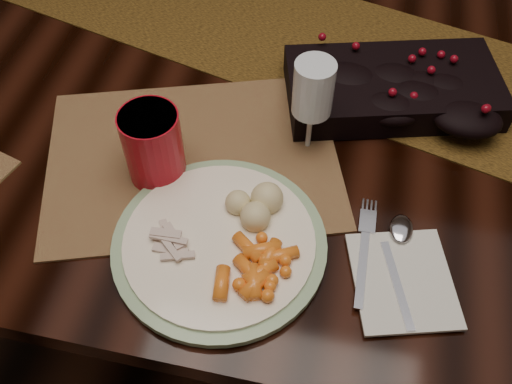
% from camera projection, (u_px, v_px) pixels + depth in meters
% --- Properties ---
extents(floor, '(5.00, 5.00, 0.00)m').
position_uv_depth(floor, '(281.00, 296.00, 1.59)').
color(floor, black).
rests_on(floor, ground).
extents(dining_table, '(1.80, 1.00, 0.75)m').
position_uv_depth(dining_table, '(287.00, 220.00, 1.29)').
color(dining_table, black).
rests_on(dining_table, floor).
extents(table_runner, '(1.67, 0.76, 0.00)m').
position_uv_depth(table_runner, '(286.00, 34.00, 1.10)').
color(table_runner, '#3E2710').
rests_on(table_runner, dining_table).
extents(centerpiece, '(0.39, 0.27, 0.07)m').
position_uv_depth(centerpiece, '(393.00, 84.00, 0.96)').
color(centerpiece, black).
rests_on(centerpiece, table_runner).
extents(placemat_main, '(0.54, 0.46, 0.00)m').
position_uv_depth(placemat_main, '(193.00, 158.00, 0.91)').
color(placemat_main, brown).
rests_on(placemat_main, dining_table).
extents(dinner_plate, '(0.35, 0.35, 0.02)m').
position_uv_depth(dinner_plate, '(219.00, 243.00, 0.80)').
color(dinner_plate, white).
rests_on(dinner_plate, placemat_main).
extents(baby_carrots, '(0.13, 0.11, 0.02)m').
position_uv_depth(baby_carrots, '(258.00, 269.00, 0.75)').
color(baby_carrots, orange).
rests_on(baby_carrots, dinner_plate).
extents(mashed_potatoes, '(0.09, 0.08, 0.04)m').
position_uv_depth(mashed_potatoes, '(250.00, 204.00, 0.80)').
color(mashed_potatoes, beige).
rests_on(mashed_potatoes, dinner_plate).
extents(turkey_shreds, '(0.09, 0.09, 0.02)m').
position_uv_depth(turkey_shreds, '(173.00, 244.00, 0.78)').
color(turkey_shreds, '#A39082').
rests_on(turkey_shreds, dinner_plate).
extents(napkin, '(0.17, 0.18, 0.01)m').
position_uv_depth(napkin, '(403.00, 280.00, 0.77)').
color(napkin, silver).
rests_on(napkin, placemat_main).
extents(fork, '(0.03, 0.16, 0.00)m').
position_uv_depth(fork, '(364.00, 256.00, 0.79)').
color(fork, silver).
rests_on(fork, napkin).
extents(spoon, '(0.09, 0.17, 0.00)m').
position_uv_depth(spoon, '(398.00, 266.00, 0.78)').
color(spoon, white).
rests_on(spoon, napkin).
extents(red_cup, '(0.09, 0.09, 0.12)m').
position_uv_depth(red_cup, '(153.00, 146.00, 0.84)').
color(red_cup, '#A50A17').
rests_on(red_cup, placemat_main).
extents(wine_glass, '(0.07, 0.07, 0.17)m').
position_uv_depth(wine_glass, '(311.00, 109.00, 0.86)').
color(wine_glass, '#BABDBE').
rests_on(wine_glass, dining_table).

